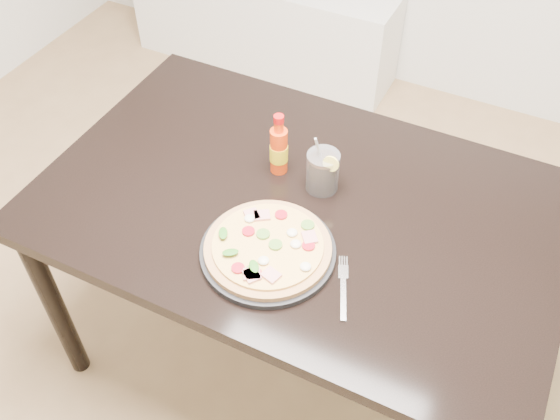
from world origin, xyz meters
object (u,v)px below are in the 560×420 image
at_px(dining_table, 299,222).
at_px(fork, 343,285).
at_px(media_console, 263,22).
at_px(hot_sauce_bottle, 279,149).
at_px(cola_cup, 323,172).
at_px(plate, 268,252).
at_px(pizza, 268,247).

distance_m(dining_table, fork, 0.31).
height_order(dining_table, media_console, dining_table).
bearing_deg(media_console, dining_table, -59.19).
height_order(dining_table, hot_sauce_bottle, hot_sauce_bottle).
relative_size(hot_sauce_bottle, fork, 1.06).
xyz_separation_m(hot_sauce_bottle, cola_cup, (0.14, -0.01, -0.02)).
relative_size(plate, cola_cup, 1.89).
height_order(dining_table, cola_cup, cola_cup).
bearing_deg(media_console, cola_cup, -57.06).
bearing_deg(fork, cola_cup, 100.03).
relative_size(cola_cup, media_console, 0.13).
distance_m(cola_cup, fork, 0.34).
distance_m(pizza, cola_cup, 0.28).
distance_m(hot_sauce_bottle, media_console, 1.77).
xyz_separation_m(dining_table, pizza, (0.01, -0.20, 0.11)).
bearing_deg(media_console, hot_sauce_bottle, -60.79).
xyz_separation_m(dining_table, hot_sauce_bottle, (-0.11, 0.09, 0.16)).
xyz_separation_m(cola_cup, media_console, (-0.95, 1.47, -0.56)).
relative_size(dining_table, plate, 4.15).
bearing_deg(cola_cup, pizza, -94.92).
bearing_deg(fork, hot_sauce_bottle, 114.69).
distance_m(dining_table, pizza, 0.23).
bearing_deg(cola_cup, plate, -95.07).
relative_size(pizza, fork, 1.74).
xyz_separation_m(fork, media_console, (-1.13, 1.75, -0.50)).
xyz_separation_m(cola_cup, fork, (0.18, -0.29, -0.05)).
height_order(hot_sauce_bottle, media_console, hot_sauce_bottle).
bearing_deg(hot_sauce_bottle, fork, -42.92).
height_order(dining_table, plate, plate).
bearing_deg(media_console, plate, -62.01).
xyz_separation_m(dining_table, plate, (0.01, -0.20, 0.09)).
relative_size(dining_table, media_console, 1.00).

